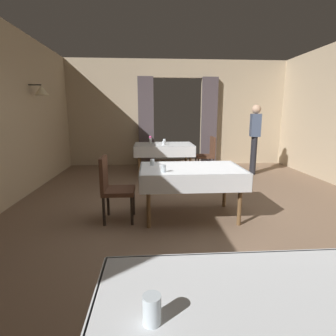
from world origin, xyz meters
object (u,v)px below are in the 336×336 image
at_px(dining_table_mid, 191,173).
at_px(person_waiter_by_doorway, 255,133).
at_px(glass_mid_a, 164,169).
at_px(chair_far_right, 208,153).
at_px(dining_table_far, 164,147).
at_px(glass_near_b, 152,309).
at_px(glass_far_c, 164,141).
at_px(flower_vase_far, 150,139).
at_px(chair_mid_left, 113,186).
at_px(glass_mid_b, 152,162).
at_px(glass_far_b, 164,143).

distance_m(dining_table_mid, person_waiter_by_doorway, 3.38).
bearing_deg(glass_mid_a, chair_far_right, 67.71).
height_order(dining_table_far, chair_far_right, chair_far_right).
xyz_separation_m(glass_near_b, glass_far_c, (0.38, 5.98, -0.00)).
relative_size(dining_table_mid, flower_vase_far, 7.52).
relative_size(dining_table_mid, dining_table_far, 1.00).
distance_m(chair_mid_left, glass_mid_b, 0.68).
height_order(chair_far_right, glass_far_c, chair_far_right).
bearing_deg(glass_near_b, glass_mid_a, 86.03).
distance_m(chair_far_right, glass_far_b, 1.18).
xyz_separation_m(chair_mid_left, chair_far_right, (2.01, 2.94, 0.00)).
distance_m(dining_table_mid, glass_mid_b, 0.60).
bearing_deg(glass_far_b, chair_far_right, 7.27).
relative_size(chair_mid_left, glass_mid_b, 10.07).
bearing_deg(glass_far_b, glass_near_b, -93.49).
xyz_separation_m(glass_near_b, person_waiter_by_doorway, (2.60, 5.56, 0.22)).
bearing_deg(dining_table_mid, glass_far_c, 93.95).
distance_m(dining_table_far, chair_far_right, 1.13).
bearing_deg(chair_far_right, chair_mid_left, -124.32).
distance_m(chair_mid_left, glass_near_b, 2.86).
bearing_deg(glass_near_b, glass_far_b, 86.51).
relative_size(chair_far_right, glass_far_c, 8.34).
xyz_separation_m(dining_table_mid, glass_mid_b, (-0.56, 0.19, 0.13)).
height_order(dining_table_mid, flower_vase_far, flower_vase_far).
bearing_deg(dining_table_mid, chair_mid_left, -176.12).
xyz_separation_m(dining_table_far, glass_far_c, (0.02, 0.19, 0.14)).
bearing_deg(flower_vase_far, chair_far_right, -8.61).
relative_size(chair_far_right, glass_mid_a, 9.33).
bearing_deg(glass_mid_a, glass_mid_b, 106.33).
bearing_deg(glass_far_c, glass_far_b, -95.60).
bearing_deg(flower_vase_far, dining_table_far, -25.68).
distance_m(dining_table_mid, glass_far_c, 3.12).
distance_m(dining_table_far, glass_far_b, 0.24).
height_order(dining_table_far, person_waiter_by_doorway, person_waiter_by_doorway).
height_order(glass_mid_a, glass_far_c, glass_far_c).
xyz_separation_m(dining_table_mid, person_waiter_by_doorway, (2.01, 2.69, 0.36)).
height_order(dining_table_mid, chair_far_right, chair_far_right).
height_order(chair_mid_left, chair_far_right, same).
height_order(glass_mid_a, glass_mid_b, glass_mid_a).
relative_size(glass_near_b, flower_vase_far, 0.58).
height_order(glass_far_b, person_waiter_by_doorway, person_waiter_by_doorway).
xyz_separation_m(chair_far_right, glass_far_c, (-1.10, 0.24, 0.29)).
relative_size(dining_table_far, chair_far_right, 1.59).
relative_size(glass_near_b, person_waiter_by_doorway, 0.07).
relative_size(chair_mid_left, flower_vase_far, 4.73).
relative_size(glass_near_b, glass_mid_a, 1.15).
xyz_separation_m(chair_far_right, glass_near_b, (-1.48, -5.73, 0.29)).
distance_m(flower_vase_far, glass_far_b, 0.49).
height_order(chair_mid_left, glass_mid_b, chair_mid_left).
bearing_deg(dining_table_far, glass_mid_b, -96.66).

